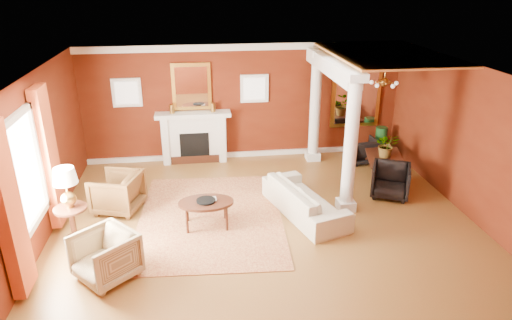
{
  "coord_description": "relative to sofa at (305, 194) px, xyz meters",
  "views": [
    {
      "loc": [
        -1.22,
        -7.6,
        4.48
      ],
      "look_at": [
        -0.13,
        0.39,
        1.15
      ],
      "focal_mm": 32.0,
      "sensor_mm": 36.0,
      "label": 1
    }
  ],
  "objects": [
    {
      "name": "ground",
      "position": [
        -0.83,
        -0.24,
        -0.42
      ],
      "size": [
        8.0,
        8.0,
        0.0
      ],
      "primitive_type": "plane",
      "color": "brown",
      "rests_on": "ground"
    },
    {
      "name": "room_shell",
      "position": [
        -0.83,
        -0.24,
        1.59
      ],
      "size": [
        8.04,
        7.04,
        2.92
      ],
      "color": "#5D1F0C",
      "rests_on": "ground"
    },
    {
      "name": "fireplace",
      "position": [
        -2.13,
        3.07,
        0.22
      ],
      "size": [
        1.85,
        0.42,
        1.29
      ],
      "color": "white",
      "rests_on": "ground"
    },
    {
      "name": "overmantel_mirror",
      "position": [
        -2.13,
        3.21,
        1.48
      ],
      "size": [
        0.95,
        0.07,
        1.15
      ],
      "color": "gold",
      "rests_on": "fireplace"
    },
    {
      "name": "flank_window_left",
      "position": [
        -3.68,
        3.22,
        1.38
      ],
      "size": [
        0.7,
        0.07,
        0.7
      ],
      "color": "white",
      "rests_on": "room_shell"
    },
    {
      "name": "flank_window_right",
      "position": [
        -0.58,
        3.22,
        1.38
      ],
      "size": [
        0.7,
        0.07,
        0.7
      ],
      "color": "white",
      "rests_on": "room_shell"
    },
    {
      "name": "left_window",
      "position": [
        -4.72,
        -0.84,
        1.0
      ],
      "size": [
        0.21,
        2.55,
        2.6
      ],
      "color": "white",
      "rests_on": "room_shell"
    },
    {
      "name": "column_front",
      "position": [
        0.87,
        0.06,
        1.0
      ],
      "size": [
        0.36,
        0.36,
        2.8
      ],
      "color": "white",
      "rests_on": "ground"
    },
    {
      "name": "column_back",
      "position": [
        0.87,
        2.76,
        1.0
      ],
      "size": [
        0.36,
        0.36,
        2.8
      ],
      "color": "white",
      "rests_on": "ground"
    },
    {
      "name": "header_beam",
      "position": [
        0.87,
        1.66,
        2.2
      ],
      "size": [
        0.3,
        3.2,
        0.32
      ],
      "primitive_type": "cube",
      "color": "white",
      "rests_on": "column_front"
    },
    {
      "name": "amber_ceiling",
      "position": [
        2.02,
        1.51,
        2.45
      ],
      "size": [
        2.3,
        3.4,
        0.04
      ],
      "primitive_type": "cube",
      "color": "#E49143",
      "rests_on": "room_shell"
    },
    {
      "name": "dining_mirror",
      "position": [
        2.07,
        3.21,
        1.13
      ],
      "size": [
        1.3,
        0.07,
        1.7
      ],
      "color": "gold",
      "rests_on": "room_shell"
    },
    {
      "name": "chandelier",
      "position": [
        2.07,
        1.56,
        1.82
      ],
      "size": [
        0.6,
        0.62,
        0.75
      ],
      "color": "#A47B33",
      "rests_on": "room_shell"
    },
    {
      "name": "crown_trim",
      "position": [
        -0.83,
        3.22,
        2.4
      ],
      "size": [
        8.0,
        0.08,
        0.16
      ],
      "primitive_type": "cube",
      "color": "white",
      "rests_on": "room_shell"
    },
    {
      "name": "base_trim",
      "position": [
        -0.83,
        3.22,
        -0.36
      ],
      "size": [
        8.0,
        0.08,
        0.12
      ],
      "primitive_type": "cube",
      "color": "white",
      "rests_on": "ground"
    },
    {
      "name": "rug",
      "position": [
        -1.87,
        0.08,
        -0.42
      ],
      "size": [
        3.01,
        3.87,
        0.01
      ],
      "primitive_type": "cube",
      "rotation": [
        0.0,
        0.0,
        -0.06
      ],
      "color": "maroon",
      "rests_on": "ground"
    },
    {
      "name": "sofa",
      "position": [
        0.0,
        0.0,
        0.0
      ],
      "size": [
        1.24,
        2.26,
        0.85
      ],
      "primitive_type": "imported",
      "rotation": [
        0.0,
        0.0,
        1.87
      ],
      "color": "beige",
      "rests_on": "ground"
    },
    {
      "name": "armchair_leopard",
      "position": [
        -3.7,
        0.64,
        0.02
      ],
      "size": [
        1.03,
        1.06,
        0.89
      ],
      "primitive_type": "imported",
      "rotation": [
        0.0,
        0.0,
        -1.88
      ],
      "color": "black",
      "rests_on": "ground"
    },
    {
      "name": "armchair_stripe",
      "position": [
        -3.56,
        -1.6,
        0.01
      ],
      "size": [
        1.14,
        1.14,
        0.86
      ],
      "primitive_type": "imported",
      "rotation": [
        0.0,
        0.0,
        -0.84
      ],
      "color": "tan",
      "rests_on": "ground"
    },
    {
      "name": "coffee_table",
      "position": [
        -1.95,
        -0.23,
        0.05
      ],
      "size": [
        1.04,
        1.04,
        0.52
      ],
      "rotation": [
        0.0,
        0.0,
        0.09
      ],
      "color": "black",
      "rests_on": "ground"
    },
    {
      "name": "coffee_book",
      "position": [
        -1.9,
        -0.16,
        0.2
      ],
      "size": [
        0.15,
        0.02,
        0.2
      ],
      "primitive_type": "imported",
      "rotation": [
        0.0,
        0.0,
        0.05
      ],
      "color": "black",
      "rests_on": "coffee_table"
    },
    {
      "name": "side_table",
      "position": [
        -4.33,
        -0.4,
        0.52
      ],
      "size": [
        0.57,
        0.57,
        1.42
      ],
      "rotation": [
        0.0,
        0.0,
        -0.43
      ],
      "color": "black",
      "rests_on": "ground"
    },
    {
      "name": "dining_table",
      "position": [
        2.28,
        1.48,
        -0.03
      ],
      "size": [
        0.84,
        1.51,
        0.8
      ],
      "primitive_type": "imported",
      "rotation": [
        0.0,
        0.0,
        1.32
      ],
      "color": "black",
      "rests_on": "ground"
    },
    {
      "name": "dining_chair_near",
      "position": [
        1.99,
        0.51,
        -0.03
      ],
      "size": [
        1.0,
        0.97,
        0.79
      ],
      "primitive_type": "imported",
      "rotation": [
        0.0,
        0.0,
        -0.43
      ],
      "color": "black",
      "rests_on": "ground"
    },
    {
      "name": "dining_chair_far",
      "position": [
        2.07,
        2.43,
        -0.08
      ],
      "size": [
        0.7,
        0.66,
        0.69
      ],
      "primitive_type": "imported",
      "rotation": [
        0.0,
        0.0,
        3.2
      ],
      "color": "black",
      "rests_on": "ground"
    },
    {
      "name": "green_urn",
      "position": [
        2.67,
        2.76,
        -0.11
      ],
      "size": [
        0.33,
        0.33,
        0.8
      ],
      "color": "#15411A",
      "rests_on": "ground"
    },
    {
      "name": "potted_plant",
      "position": [
        2.27,
        1.5,
        0.6
      ],
      "size": [
        0.62,
        0.67,
        0.45
      ],
      "primitive_type": "imported",
      "rotation": [
        0.0,
        0.0,
        -0.2
      ],
      "color": "#26591E",
      "rests_on": "dining_table"
    }
  ]
}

